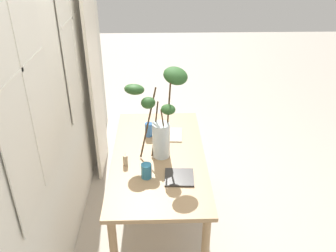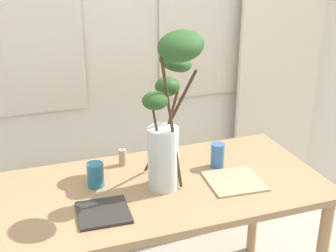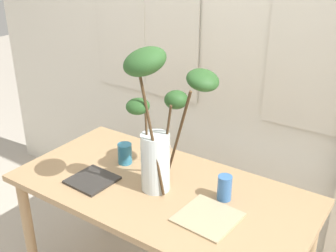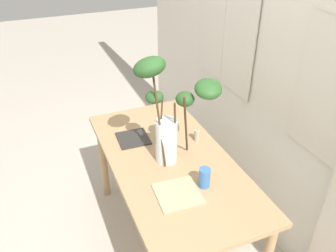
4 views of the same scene
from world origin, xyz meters
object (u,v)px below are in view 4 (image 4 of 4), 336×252
at_px(dining_table, 170,171).
at_px(pillar_candle, 197,135).
at_px(drinking_glass_blue_left, 166,127).
at_px(plate_square_left, 133,138).
at_px(plate_square_right, 178,194).
at_px(drinking_glass_blue_right, 204,178).
at_px(vase_with_branches, 169,114).

relative_size(dining_table, pillar_candle, 15.53).
distance_m(drinking_glass_blue_left, plate_square_left, 0.25).
relative_size(drinking_glass_blue_left, plate_square_right, 0.46).
bearing_deg(dining_table, drinking_glass_blue_right, 15.17).
height_order(drinking_glass_blue_left, plate_square_left, drinking_glass_blue_left).
height_order(drinking_glass_blue_right, plate_square_left, drinking_glass_blue_right).
relative_size(vase_with_branches, drinking_glass_blue_left, 6.68).
height_order(vase_with_branches, drinking_glass_blue_left, vase_with_branches).
height_order(drinking_glass_blue_left, plate_square_right, drinking_glass_blue_left).
bearing_deg(plate_square_right, drinking_glass_blue_left, 163.98).
height_order(dining_table, plate_square_left, plate_square_left).
bearing_deg(drinking_glass_blue_left, drinking_glass_blue_right, -0.60).
bearing_deg(vase_with_branches, drinking_glass_blue_left, 161.37).
bearing_deg(dining_table, plate_square_left, -154.52).
bearing_deg(plate_square_right, vase_with_branches, 166.79).
bearing_deg(drinking_glass_blue_right, pillar_candle, 158.44).
distance_m(drinking_glass_blue_left, drinking_glass_blue_right, 0.61).
relative_size(vase_with_branches, plate_square_right, 3.05).
bearing_deg(drinking_glass_blue_right, vase_with_branches, -161.12).
height_order(dining_table, drinking_glass_blue_left, drinking_glass_blue_left).
height_order(plate_square_left, pillar_candle, pillar_candle).
bearing_deg(vase_with_branches, pillar_candle, 118.31).
height_order(dining_table, pillar_candle, pillar_candle).
relative_size(dining_table, plate_square_right, 5.98).
distance_m(dining_table, plate_square_left, 0.37).
relative_size(dining_table, drinking_glass_blue_right, 12.09).
relative_size(plate_square_left, plate_square_right, 0.85).
bearing_deg(dining_table, vase_with_branches, -46.11).
distance_m(drinking_glass_blue_right, plate_square_left, 0.67).
bearing_deg(drinking_glass_blue_right, dining_table, -164.83).
height_order(plate_square_left, plate_square_right, plate_square_left).
height_order(drinking_glass_blue_left, pillar_candle, drinking_glass_blue_left).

